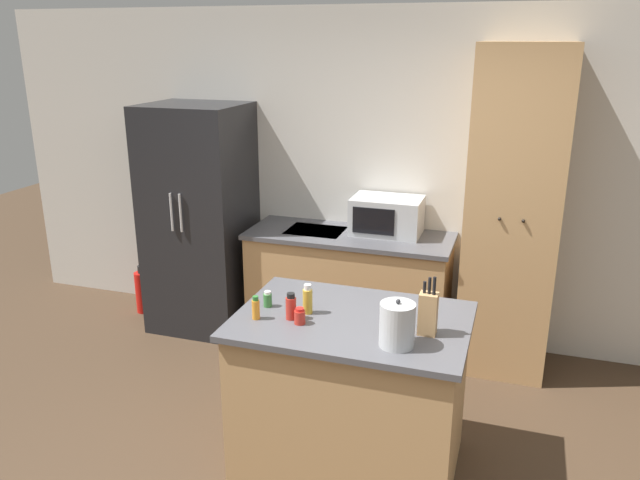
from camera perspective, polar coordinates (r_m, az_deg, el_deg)
wall_back at (r=4.95m, az=8.45°, el=5.42°), size 7.20×0.06×2.60m
refrigerator at (r=5.24m, az=-10.92°, el=1.89°), size 0.78×0.71×1.87m
back_counter at (r=4.98m, az=2.65°, el=-4.44°), size 1.59×0.63×0.92m
pantry_cabinet at (r=4.60m, az=17.16°, el=2.18°), size 0.63×0.60×2.34m
kitchen_island at (r=3.60m, az=2.82°, el=-13.78°), size 1.25×0.87×0.93m
microwave at (r=4.81m, az=6.13°, el=2.23°), size 0.53×0.37×0.28m
knife_block at (r=3.21m, az=9.85°, el=-6.57°), size 0.09×0.08×0.32m
spice_bottle_tall_dark at (r=3.30m, az=-1.86°, el=-6.99°), size 0.06×0.06×0.09m
spice_bottle_short_red at (r=3.51m, az=-4.81°, el=-5.43°), size 0.05×0.05×0.09m
spice_bottle_amber_oil at (r=3.41m, az=-1.14°, el=-5.49°), size 0.05×0.05×0.17m
spice_bottle_green_herb at (r=3.35m, az=-2.67°, el=-6.14°), size 0.06×0.06×0.15m
spice_bottle_pale_salt at (r=3.36m, az=-5.89°, el=-6.24°), size 0.04×0.04×0.13m
kettle at (r=3.07m, az=7.07°, el=-7.70°), size 0.17×0.17×0.25m
fire_extinguisher at (r=5.83m, az=-15.88°, el=-4.54°), size 0.13×0.13×0.44m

